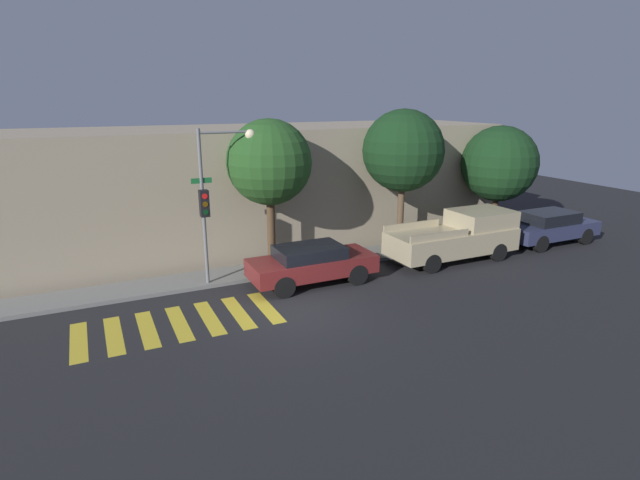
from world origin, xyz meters
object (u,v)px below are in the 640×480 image
object	(u,v)px
traffic_light_pole	(215,187)
tree_far_end	(499,164)
pickup_truck	(458,236)
sedan_middle	(549,227)
tree_midblock	(403,151)
sedan_near_corner	(312,263)
tree_near_corner	(269,163)

from	to	relation	value
traffic_light_pole	tree_far_end	distance (m)	13.53
pickup_truck	sedan_middle	size ratio (longest dim) A/B	1.18
traffic_light_pole	tree_midblock	bearing A→B (deg)	5.08
tree_far_end	sedan_middle	bearing A→B (deg)	-54.37
tree_midblock	tree_far_end	bearing A→B (deg)	0.00
sedan_near_corner	tree_far_end	bearing A→B (deg)	10.76
sedan_near_corner	tree_near_corner	world-z (taller)	tree_near_corner
sedan_near_corner	tree_midblock	distance (m)	6.53
sedan_near_corner	sedan_middle	size ratio (longest dim) A/B	0.99
tree_near_corner	tree_far_end	size ratio (longest dim) A/B	1.10
pickup_truck	tree_far_end	bearing A→B (deg)	27.25
pickup_truck	sedan_middle	world-z (taller)	pickup_truck
tree_near_corner	tree_midblock	xyz separation A→B (m)	(5.89, -0.00, 0.17)
pickup_truck	tree_near_corner	distance (m)	8.30
sedan_middle	tree_midblock	distance (m)	7.93
sedan_middle	tree_near_corner	xyz separation A→B (m)	(-12.70, 1.99, 3.35)
traffic_light_pole	sedan_near_corner	xyz separation A→B (m)	(3.02, -1.27, -2.76)
sedan_middle	pickup_truck	bearing A→B (deg)	-180.00
traffic_light_pole	sedan_near_corner	size ratio (longest dim) A/B	1.21
sedan_middle	tree_near_corner	bearing A→B (deg)	171.09
pickup_truck	tree_far_end	world-z (taller)	tree_far_end
sedan_near_corner	tree_midblock	world-z (taller)	tree_midblock
pickup_truck	tree_midblock	distance (m)	4.17
pickup_truck	tree_midblock	bearing A→B (deg)	127.32
sedan_near_corner	tree_near_corner	bearing A→B (deg)	111.50
sedan_near_corner	pickup_truck	xyz separation A→B (m)	(6.62, -0.00, 0.22)
traffic_light_pole	sedan_middle	world-z (taller)	traffic_light_pole
tree_near_corner	tree_far_end	distance (m)	11.29
tree_midblock	traffic_light_pole	bearing A→B (deg)	-174.92
sedan_middle	sedan_near_corner	bearing A→B (deg)	180.00
sedan_middle	tree_far_end	world-z (taller)	tree_far_end
pickup_truck	tree_near_corner	xyz separation A→B (m)	(-7.41, 1.99, 3.17)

